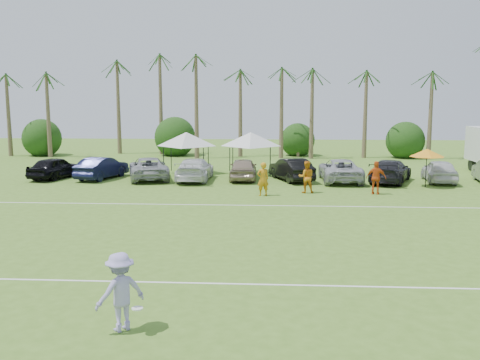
{
  "coord_description": "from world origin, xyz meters",
  "views": [
    {
      "loc": [
        3.51,
        -13.39,
        5.53
      ],
      "look_at": [
        1.96,
        12.32,
        1.6
      ],
      "focal_mm": 40.0,
      "sensor_mm": 36.0,
      "label": 1
    }
  ],
  "objects": [
    {
      "name": "ground",
      "position": [
        0.0,
        0.0,
        0.0
      ],
      "size": [
        120.0,
        120.0,
        0.0
      ],
      "primitive_type": "plane",
      "color": "#487122",
      "rests_on": "ground"
    },
    {
      "name": "field_lines",
      "position": [
        0.0,
        8.0,
        0.01
      ],
      "size": [
        80.0,
        12.1,
        0.01
      ],
      "color": "white",
      "rests_on": "ground"
    },
    {
      "name": "palm_tree_0",
      "position": [
        -22.0,
        38.0,
        7.48
      ],
      "size": [
        2.4,
        2.4,
        8.9
      ],
      "color": "brown",
      "rests_on": "ground"
    },
    {
      "name": "palm_tree_1",
      "position": [
        -17.0,
        38.0,
        8.35
      ],
      "size": [
        2.4,
        2.4,
        9.9
      ],
      "color": "brown",
      "rests_on": "ground"
    },
    {
      "name": "palm_tree_2",
      "position": [
        -12.0,
        38.0,
        9.21
      ],
      "size": [
        2.4,
        2.4,
        10.9
      ],
      "color": "brown",
      "rests_on": "ground"
    },
    {
      "name": "palm_tree_3",
      "position": [
        -8.0,
        38.0,
        10.06
      ],
      "size": [
        2.4,
        2.4,
        11.9
      ],
      "color": "brown",
      "rests_on": "ground"
    },
    {
      "name": "palm_tree_4",
      "position": [
        -4.0,
        38.0,
        7.48
      ],
      "size": [
        2.4,
        2.4,
        8.9
      ],
      "color": "brown",
      "rests_on": "ground"
    },
    {
      "name": "palm_tree_5",
      "position": [
        0.0,
        38.0,
        8.35
      ],
      "size": [
        2.4,
        2.4,
        9.9
      ],
      "color": "brown",
      "rests_on": "ground"
    },
    {
      "name": "palm_tree_6",
      "position": [
        4.0,
        38.0,
        9.21
      ],
      "size": [
        2.4,
        2.4,
        10.9
      ],
      "color": "brown",
      "rests_on": "ground"
    },
    {
      "name": "palm_tree_7",
      "position": [
        8.0,
        38.0,
        10.06
      ],
      "size": [
        2.4,
        2.4,
        11.9
      ],
      "color": "brown",
      "rests_on": "ground"
    },
    {
      "name": "palm_tree_8",
      "position": [
        13.0,
        38.0,
        7.48
      ],
      "size": [
        2.4,
        2.4,
        8.9
      ],
      "color": "brown",
      "rests_on": "ground"
    },
    {
      "name": "palm_tree_9",
      "position": [
        18.0,
        38.0,
        8.35
      ],
      "size": [
        2.4,
        2.4,
        9.9
      ],
      "color": "brown",
      "rests_on": "ground"
    },
    {
      "name": "bush_tree_0",
      "position": [
        -19.0,
        39.0,
        1.8
      ],
      "size": [
        4.0,
        4.0,
        4.0
      ],
      "color": "brown",
      "rests_on": "ground"
    },
    {
      "name": "bush_tree_1",
      "position": [
        -6.0,
        39.0,
        1.8
      ],
      "size": [
        4.0,
        4.0,
        4.0
      ],
      "color": "brown",
      "rests_on": "ground"
    },
    {
      "name": "bush_tree_2",
      "position": [
        6.0,
        39.0,
        1.8
      ],
      "size": [
        4.0,
        4.0,
        4.0
      ],
      "color": "brown",
      "rests_on": "ground"
    },
    {
      "name": "bush_tree_3",
      "position": [
        16.0,
        39.0,
        1.8
      ],
      "size": [
        4.0,
        4.0,
        4.0
      ],
      "color": "brown",
      "rests_on": "ground"
    },
    {
      "name": "sideline_player_a",
      "position": [
        3.0,
        16.91,
        0.97
      ],
      "size": [
        0.83,
        0.68,
        1.94
      ],
      "primitive_type": "imported",
      "rotation": [
        0.0,
        0.0,
        3.5
      ],
      "color": "orange",
      "rests_on": "ground"
    },
    {
      "name": "sideline_player_b",
      "position": [
        5.54,
        18.0,
        0.95
      ],
      "size": [
        0.94,
        0.74,
        1.9
      ],
      "primitive_type": "imported",
      "rotation": [
        0.0,
        0.0,
        3.16
      ],
      "color": "orange",
      "rests_on": "ground"
    },
    {
      "name": "sideline_player_c",
      "position": [
        9.57,
        17.74,
        0.97
      ],
      "size": [
        1.22,
        0.76,
        1.94
      ],
      "primitive_type": "imported",
      "rotation": [
        0.0,
        0.0,
        2.88
      ],
      "color": "#D05117",
      "rests_on": "ground"
    },
    {
      "name": "canopy_tent_left",
      "position": [
        -2.82,
        25.73,
        3.08
      ],
      "size": [
        4.44,
        4.44,
        3.6
      ],
      "color": "black",
      "rests_on": "ground"
    },
    {
      "name": "canopy_tent_right",
      "position": [
        1.93,
        25.94,
        3.09
      ],
      "size": [
        4.45,
        4.45,
        3.6
      ],
      "color": "black",
      "rests_on": "ground"
    },
    {
      "name": "market_umbrella",
      "position": [
        13.19,
        20.52,
        2.18
      ],
      "size": [
        2.18,
        2.18,
        2.43
      ],
      "color": "black",
      "rests_on": "ground"
    },
    {
      "name": "frisbee_player",
      "position": [
        -0.09,
        -1.37,
        0.96
      ],
      "size": [
        1.41,
        1.35,
        1.92
      ],
      "rotation": [
        0.0,
        0.0,
        3.85
      ],
      "color": "#A498D7",
      "rests_on": "ground"
    },
    {
      "name": "parked_car_0",
      "position": [
        -11.59,
        22.73,
        0.76
      ],
      "size": [
        2.92,
        4.8,
        1.53
      ],
      "primitive_type": "imported",
      "rotation": [
        0.0,
        0.0,
        2.87
      ],
      "color": "black",
      "rests_on": "ground"
    },
    {
      "name": "parked_car_1",
      "position": [
        -8.31,
        22.82,
        0.76
      ],
      "size": [
        2.78,
        4.9,
        1.53
      ],
      "primitive_type": "imported",
      "rotation": [
        0.0,
        0.0,
        2.88
      ],
      "color": "black",
      "rests_on": "ground"
    },
    {
      "name": "parked_car_2",
      "position": [
        -5.03,
        22.81,
        0.76
      ],
      "size": [
        3.95,
        5.98,
        1.53
      ],
      "primitive_type": "imported",
      "rotation": [
        0.0,
        0.0,
        3.42
      ],
      "color": "#999A9F",
      "rests_on": "ground"
    },
    {
      "name": "parked_car_3",
      "position": [
        -1.75,
        22.41,
        0.76
      ],
      "size": [
        2.16,
        5.27,
        1.53
      ],
      "primitive_type": "imported",
      "rotation": [
        0.0,
        0.0,
        3.14
      ],
      "color": "silver",
      "rests_on": "ground"
    },
    {
      "name": "parked_car_4",
      "position": [
        1.54,
        22.91,
        0.76
      ],
      "size": [
        1.9,
        4.52,
        1.53
      ],
      "primitive_type": "imported",
      "rotation": [
        0.0,
        0.0,
        3.16
      ],
      "color": "gray",
      "rests_on": "ground"
    },
    {
      "name": "parked_car_5",
      "position": [
        4.82,
        22.82,
        0.76
      ],
      "size": [
        3.16,
        4.91,
        1.53
      ],
      "primitive_type": "imported",
      "rotation": [
        0.0,
        0.0,
        3.51
      ],
      "color": "black",
      "rests_on": "ground"
    },
    {
      "name": "parked_car_6",
      "position": [
        8.1,
        22.59,
        0.76
      ],
      "size": [
        2.59,
        5.52,
        1.53
      ],
      "primitive_type": "imported",
      "rotation": [
        0.0,
        0.0,
        3.15
      ],
      "color": "#B1B3B7",
      "rests_on": "ground"
    },
    {
      "name": "parked_car_7",
      "position": [
        11.39,
        22.38,
        0.76
      ],
      "size": [
        3.97,
        5.68,
        1.53
      ],
      "primitive_type": "imported",
      "rotation": [
        0.0,
        0.0,
        2.75
      ],
      "color": "black",
      "rests_on": "ground"
    },
    {
      "name": "parked_car_8",
      "position": [
        14.67,
        22.65,
        0.76
      ],
      "size": [
        2.23,
        4.64,
        1.53
      ],
      "primitive_type": "imported",
      "rotation": [
        0.0,
        0.0,
        3.04
      ],
      "color": "silver",
      "rests_on": "ground"
    }
  ]
}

